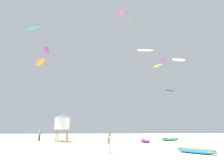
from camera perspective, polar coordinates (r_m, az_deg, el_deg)
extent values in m
plane|color=beige|center=(13.33, 8.23, -21.67)|extent=(120.00, 120.00, 0.00)
cylinder|color=silver|center=(17.82, -0.78, -17.99)|extent=(0.16, 0.16, 0.84)
cylinder|color=silver|center=(17.99, -0.51, -17.94)|extent=(0.16, 0.16, 0.84)
cylinder|color=silver|center=(17.85, -0.64, -15.62)|extent=(0.38, 0.38, 0.63)
cylinder|color=brown|center=(17.64, -0.96, -15.74)|extent=(0.11, 0.11, 0.58)
cylinder|color=brown|center=(18.05, -0.32, -15.66)|extent=(0.11, 0.11, 0.58)
sphere|color=brown|center=(17.82, -0.63, -14.23)|extent=(0.23, 0.23, 0.23)
cylinder|color=black|center=(35.74, -19.93, -14.37)|extent=(0.16, 0.16, 0.84)
cylinder|color=black|center=(35.58, -20.10, -14.37)|extent=(0.16, 0.16, 0.84)
cylinder|color=teal|center=(35.63, -19.93, -13.19)|extent=(0.38, 0.38, 0.63)
cylinder|color=beige|center=(35.82, -19.73, -13.24)|extent=(0.11, 0.11, 0.58)
cylinder|color=beige|center=(35.44, -20.13, -13.23)|extent=(0.11, 0.11, 0.58)
sphere|color=beige|center=(35.62, -19.87, -12.50)|extent=(0.23, 0.23, 0.23)
ellipsoid|color=purple|center=(32.51, 9.34, -15.47)|extent=(2.07, 5.04, 0.57)
cylinder|color=white|center=(32.50, 9.32, -15.08)|extent=(0.85, 4.49, 0.22)
ellipsoid|color=green|center=(36.10, 16.26, -14.91)|extent=(3.98, 2.49, 0.42)
cylinder|color=purple|center=(36.09, 16.25, -14.63)|extent=(3.34, 1.52, 0.17)
ellipsoid|color=blue|center=(19.66, 22.79, -17.18)|extent=(2.99, 3.54, 0.40)
cylinder|color=orange|center=(19.65, 22.75, -16.71)|extent=(2.12, 2.79, 0.16)
cylinder|color=#8C704C|center=(32.91, -12.55, -14.12)|extent=(0.14, 0.14, 1.90)
cylinder|color=#8C704C|center=(31.42, -12.87, -14.21)|extent=(0.14, 0.14, 1.90)
cylinder|color=#8C704C|center=(33.12, -15.20, -13.97)|extent=(0.14, 0.14, 1.90)
cylinder|color=#8C704C|center=(31.64, -15.65, -14.05)|extent=(0.14, 0.14, 1.90)
cube|color=white|center=(32.24, -13.90, -10.90)|extent=(2.00, 2.00, 1.70)
pyramid|color=slate|center=(32.28, -13.80, -8.90)|extent=(2.30, 2.30, 0.55)
ellipsoid|color=purple|center=(36.50, 14.21, 6.51)|extent=(1.15, 2.98, 0.58)
ellipsoid|color=#19B29E|center=(37.93, -21.61, 14.48)|extent=(3.25, 2.49, 0.61)
ellipsoid|color=green|center=(35.71, 6.29, 17.35)|extent=(0.59, 2.07, 0.51)
cylinder|color=green|center=(35.75, 6.29, 17.48)|extent=(0.10, 1.90, 0.09)
ellipsoid|color=#2D2D33|center=(39.58, 16.10, -1.82)|extent=(2.50, 1.88, 0.42)
cylinder|color=#19B29E|center=(39.60, 16.09, -1.67)|extent=(2.02, 1.24, 0.11)
ellipsoid|color=yellow|center=(58.43, 12.81, 5.10)|extent=(2.48, 3.98, 0.52)
ellipsoid|color=white|center=(43.11, 9.50, 9.39)|extent=(3.71, 1.29, 0.71)
cylinder|color=yellow|center=(43.17, 9.49, 9.59)|extent=(3.37, 0.35, 0.16)
ellipsoid|color=#E5598C|center=(49.21, 2.64, 19.37)|extent=(1.03, 3.45, 0.47)
ellipsoid|color=purple|center=(43.91, -18.18, 9.04)|extent=(1.37, 4.03, 0.92)
ellipsoid|color=orange|center=(35.30, -19.64, 5.87)|extent=(2.98, 4.53, 0.78)
ellipsoid|color=white|center=(59.25, 18.46, 6.56)|extent=(4.45, 1.94, 0.81)
cylinder|color=white|center=(59.31, 18.45, 6.74)|extent=(3.94, 0.81, 0.19)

